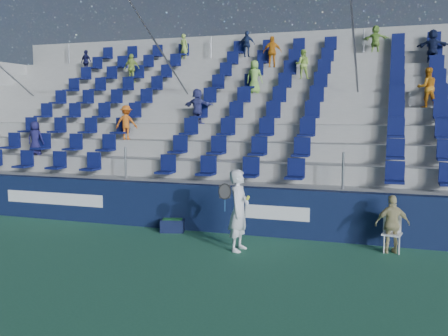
{
  "coord_description": "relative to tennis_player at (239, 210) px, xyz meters",
  "views": [
    {
      "loc": [
        4.09,
        -8.78,
        3.06
      ],
      "look_at": [
        0.2,
        2.8,
        1.7
      ],
      "focal_mm": 40.0,
      "sensor_mm": 36.0,
      "label": 1
    }
  ],
  "objects": [
    {
      "name": "ground",
      "position": [
        -0.95,
        -1.62,
        -0.91
      ],
      "size": [
        70.0,
        70.0,
        0.0
      ],
      "primitive_type": "plane",
      "color": "#317251",
      "rests_on": "ground"
    },
    {
      "name": "sponsor_wall",
      "position": [
        -0.94,
        1.53,
        -0.31
      ],
      "size": [
        24.0,
        0.32,
        1.2
      ],
      "color": "#111B3E",
      "rests_on": "ground"
    },
    {
      "name": "grandstand",
      "position": [
        -0.94,
        6.62,
        1.23
      ],
      "size": [
        24.0,
        8.17,
        6.63
      ],
      "color": "#A4A49F",
      "rests_on": "ground"
    },
    {
      "name": "tennis_player",
      "position": [
        0.0,
        0.0,
        0.0
      ],
      "size": [
        0.69,
        0.69,
        1.82
      ],
      "color": "silver",
      "rests_on": "ground"
    },
    {
      "name": "line_judge_chair",
      "position": [
        3.23,
        1.02,
        -0.41
      ],
      "size": [
        0.45,
        0.46,
        0.88
      ],
      "color": "white",
      "rests_on": "ground"
    },
    {
      "name": "line_judge",
      "position": [
        3.23,
        0.88,
        -0.27
      ],
      "size": [
        0.81,
        0.51,
        1.28
      ],
      "primitive_type": "imported",
      "rotation": [
        0.0,
        0.0,
        3.43
      ],
      "color": "tan",
      "rests_on": "ground"
    },
    {
      "name": "ball_bin",
      "position": [
        -2.13,
        1.13,
        -0.73
      ],
      "size": [
        0.68,
        0.54,
        0.34
      ],
      "color": "black",
      "rests_on": "ground"
    }
  ]
}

